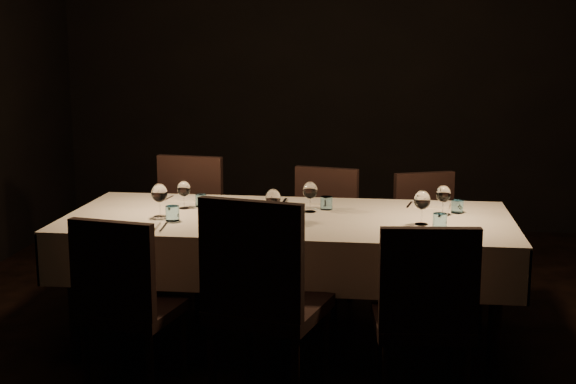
# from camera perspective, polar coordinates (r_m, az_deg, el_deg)

# --- Properties ---
(room) EXTENTS (5.01, 6.01, 3.01)m
(room) POSITION_cam_1_polar(r_m,az_deg,el_deg) (4.45, 0.00, 7.59)
(room) COLOR black
(room) RESTS_ON ground
(dining_table) EXTENTS (2.52, 1.12, 0.76)m
(dining_table) POSITION_cam_1_polar(r_m,az_deg,el_deg) (4.57, 0.00, -2.63)
(dining_table) COLOR black
(dining_table) RESTS_ON ground
(chair_near_left) EXTENTS (0.51, 0.51, 0.91)m
(chair_near_left) POSITION_cam_1_polar(r_m,az_deg,el_deg) (4.05, -11.53, -7.32)
(chair_near_left) COLOR black
(chair_near_left) RESTS_ON ground
(place_setting_near_left) EXTENTS (0.35, 0.41, 0.19)m
(place_setting_near_left) POSITION_cam_1_polar(r_m,az_deg,el_deg) (4.48, -9.39, -1.10)
(place_setting_near_left) COLOR silver
(place_setting_near_left) RESTS_ON dining_table
(chair_near_center) EXTENTS (0.61, 0.61, 1.05)m
(chair_near_center) POSITION_cam_1_polar(r_m,az_deg,el_deg) (3.80, -1.83, -7.29)
(chair_near_center) COLOR black
(chair_near_center) RESTS_ON ground
(place_setting_near_center) EXTENTS (0.33, 0.40, 0.18)m
(place_setting_near_center) POSITION_cam_1_polar(r_m,az_deg,el_deg) (4.34, -1.18, -1.42)
(place_setting_near_center) COLOR silver
(place_setting_near_center) RESTS_ON dining_table
(chair_near_right) EXTENTS (0.49, 0.49, 0.93)m
(chair_near_right) POSITION_cam_1_polar(r_m,az_deg,el_deg) (3.81, 9.69, -8.24)
(chair_near_right) COLOR black
(chair_near_right) RESTS_ON ground
(place_setting_near_right) EXTENTS (0.34, 0.41, 0.19)m
(place_setting_near_right) POSITION_cam_1_polar(r_m,az_deg,el_deg) (4.29, 9.62, -1.64)
(place_setting_near_right) COLOR silver
(place_setting_near_right) RESTS_ON dining_table
(chair_far_left) EXTENTS (0.52, 0.52, 0.97)m
(chair_far_left) POSITION_cam_1_polar(r_m,az_deg,el_deg) (5.48, -7.36, -2.11)
(chair_far_left) COLOR black
(chair_far_left) RESTS_ON ground
(place_setting_far_left) EXTENTS (0.31, 0.39, 0.17)m
(place_setting_far_left) POSITION_cam_1_polar(r_m,az_deg,el_deg) (4.87, -7.06, -0.19)
(place_setting_far_left) COLOR silver
(place_setting_far_left) RESTS_ON dining_table
(chair_far_center) EXTENTS (0.52, 0.52, 0.91)m
(chair_far_center) POSITION_cam_1_polar(r_m,az_deg,el_deg) (5.33, 2.38, -2.72)
(chair_far_center) COLOR black
(chair_far_center) RESTS_ON ground
(place_setting_far_center) EXTENTS (0.32, 0.40, 0.18)m
(place_setting_far_center) POSITION_cam_1_polar(r_m,az_deg,el_deg) (4.74, 1.76, -0.35)
(place_setting_far_center) COLOR silver
(place_setting_far_center) RESTS_ON dining_table
(chair_far_right) EXTENTS (0.55, 0.55, 0.87)m
(chair_far_right) POSITION_cam_1_polar(r_m,az_deg,el_deg) (5.41, 9.99, -2.84)
(chair_far_right) COLOR black
(chair_far_right) RESTS_ON ground
(place_setting_far_right) EXTENTS (0.33, 0.40, 0.17)m
(place_setting_far_right) POSITION_cam_1_polar(r_m,az_deg,el_deg) (4.73, 10.96, -0.60)
(place_setting_far_right) COLOR silver
(place_setting_far_right) RESTS_ON dining_table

